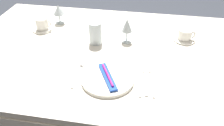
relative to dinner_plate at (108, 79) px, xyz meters
name	(u,v)px	position (x,y,z in m)	size (l,w,h in m)	color
dining_table	(115,62)	(-0.01, 0.28, -0.09)	(1.80, 1.11, 0.74)	silver
dinner_plate	(108,79)	(0.00, 0.00, 0.00)	(0.25, 0.25, 0.02)	white
toothbrush_package	(108,76)	(0.00, 0.00, 0.02)	(0.13, 0.20, 0.02)	blue
fork_outer	(78,73)	(-0.15, 0.03, -0.01)	(0.02, 0.21, 0.00)	beige
spoon_soup	(141,79)	(0.16, 0.04, -0.01)	(0.03, 0.21, 0.01)	beige
spoon_dessert	(147,78)	(0.19, 0.05, -0.01)	(0.03, 0.20, 0.01)	beige
spoon_tea	(153,79)	(0.22, 0.05, -0.01)	(0.03, 0.21, 0.01)	beige
saucer_left	(184,40)	(0.39, 0.46, 0.00)	(0.13, 0.13, 0.01)	white
coffee_cup_left	(185,34)	(0.39, 0.46, 0.03)	(0.10, 0.08, 0.06)	white
saucer_right	(43,29)	(-0.51, 0.43, 0.00)	(0.13, 0.13, 0.01)	white
coffee_cup_right	(42,24)	(-0.51, 0.43, 0.04)	(0.10, 0.08, 0.07)	white
wine_glass_centre	(59,11)	(-0.44, 0.55, 0.08)	(0.07, 0.07, 0.13)	silver
wine_glass_left	(127,27)	(0.04, 0.38, 0.09)	(0.06, 0.06, 0.15)	silver
drink_tumbler	(95,34)	(-0.14, 0.34, 0.05)	(0.08, 0.08, 0.13)	silver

